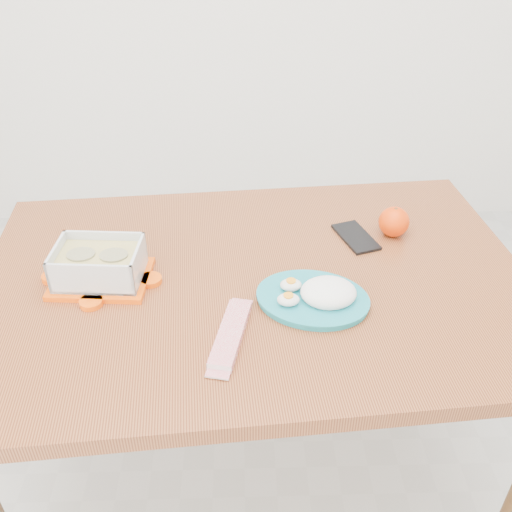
{
  "coord_description": "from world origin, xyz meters",
  "views": [
    {
      "loc": [
        -0.09,
        -0.89,
        1.57
      ],
      "look_at": [
        -0.06,
        0.2,
        0.81
      ],
      "focal_mm": 40.0,
      "sensor_mm": 36.0,
      "label": 1
    }
  ],
  "objects_px": {
    "dining_table": "(256,305)",
    "smartphone": "(356,237)",
    "food_container": "(99,265)",
    "orange_fruit": "(394,222)",
    "rice_plate": "(318,295)"
  },
  "relations": [
    {
      "from": "orange_fruit",
      "to": "rice_plate",
      "type": "relative_size",
      "value": 0.26
    },
    {
      "from": "rice_plate",
      "to": "smartphone",
      "type": "bearing_deg",
      "value": 79.01
    },
    {
      "from": "dining_table",
      "to": "smartphone",
      "type": "distance_m",
      "value": 0.33
    },
    {
      "from": "dining_table",
      "to": "rice_plate",
      "type": "bearing_deg",
      "value": -41.4
    },
    {
      "from": "orange_fruit",
      "to": "smartphone",
      "type": "bearing_deg",
      "value": -170.95
    },
    {
      "from": "food_container",
      "to": "orange_fruit",
      "type": "distance_m",
      "value": 0.75
    },
    {
      "from": "food_container",
      "to": "rice_plate",
      "type": "relative_size",
      "value": 0.76
    },
    {
      "from": "food_container",
      "to": "smartphone",
      "type": "bearing_deg",
      "value": 18.89
    },
    {
      "from": "smartphone",
      "to": "food_container",
      "type": "bearing_deg",
      "value": 176.18
    },
    {
      "from": "dining_table",
      "to": "orange_fruit",
      "type": "bearing_deg",
      "value": 20.89
    },
    {
      "from": "dining_table",
      "to": "food_container",
      "type": "bearing_deg",
      "value": 176.28
    },
    {
      "from": "food_container",
      "to": "orange_fruit",
      "type": "xyz_separation_m",
      "value": [
        0.73,
        0.18,
        -0.01
      ]
    },
    {
      "from": "rice_plate",
      "to": "orange_fruit",
      "type": "bearing_deg",
      "value": 65.9
    },
    {
      "from": "orange_fruit",
      "to": "rice_plate",
      "type": "distance_m",
      "value": 0.36
    },
    {
      "from": "orange_fruit",
      "to": "smartphone",
      "type": "height_order",
      "value": "orange_fruit"
    }
  ]
}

